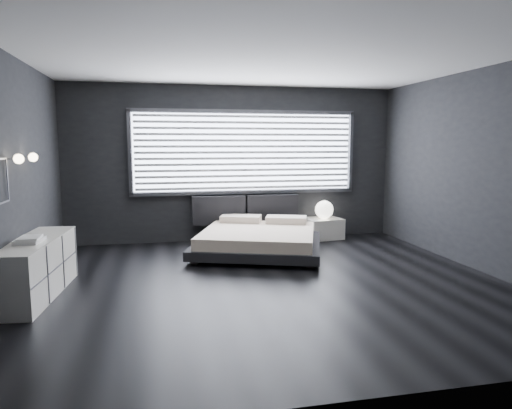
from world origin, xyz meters
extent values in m
plane|color=black|center=(0.00, 0.00, 0.00)|extent=(6.00, 6.00, 0.00)
plane|color=white|center=(0.00, 0.00, 2.80)|extent=(6.00, 6.00, 0.00)
cube|color=black|center=(0.00, 2.75, 1.40)|extent=(6.00, 0.04, 2.80)
cube|color=black|center=(0.00, -2.75, 1.40)|extent=(6.00, 0.04, 2.80)
cube|color=black|center=(-3.00, 0.00, 1.40)|extent=(0.04, 5.50, 2.80)
cube|color=black|center=(3.00, 0.00, 1.40)|extent=(0.04, 5.50, 2.80)
cube|color=white|center=(0.20, 2.73, 1.61)|extent=(4.00, 0.02, 1.38)
cube|color=#47474C|center=(-1.84, 2.70, 1.61)|extent=(0.06, 0.08, 1.48)
cube|color=#47474C|center=(2.24, 2.70, 1.61)|extent=(0.06, 0.08, 1.48)
cube|color=#47474C|center=(0.20, 2.70, 2.34)|extent=(4.14, 0.08, 0.06)
cube|color=#47474C|center=(0.20, 2.70, 0.88)|extent=(4.14, 0.08, 0.06)
cube|color=silver|center=(0.20, 2.67, 1.61)|extent=(3.94, 0.03, 1.32)
cube|color=black|center=(-0.31, 2.64, 0.57)|extent=(0.96, 0.16, 0.52)
cube|color=black|center=(0.69, 2.64, 0.57)|extent=(0.96, 0.16, 0.52)
cylinder|color=silver|center=(-2.95, 0.05, 1.60)|extent=(0.10, 0.02, 0.02)
sphere|color=#FFE5B7|center=(-2.88, 0.05, 1.60)|extent=(0.11, 0.11, 0.11)
cylinder|color=silver|center=(-2.95, 0.65, 1.60)|extent=(0.10, 0.02, 0.02)
sphere|color=#FFE5B7|center=(-2.88, 0.65, 1.60)|extent=(0.11, 0.11, 0.11)
cube|color=#47474C|center=(-2.98, -0.30, 1.15)|extent=(0.01, 0.46, 0.02)
cube|color=#47474C|center=(-2.98, -0.07, 1.38)|extent=(0.01, 0.02, 0.46)
cube|color=black|center=(-0.86, 1.12, 0.04)|extent=(0.14, 0.14, 0.07)
cube|color=black|center=(0.73, 0.55, 0.04)|extent=(0.14, 0.14, 0.07)
cube|color=black|center=(-0.36, 2.55, 0.04)|extent=(0.14, 0.14, 0.07)
cube|color=black|center=(1.24, 1.98, 0.04)|extent=(0.14, 0.14, 0.07)
cube|color=black|center=(0.19, 1.55, 0.14)|extent=(2.47, 2.42, 0.14)
cube|color=beige|center=(0.19, 1.55, 0.30)|extent=(2.23, 2.23, 0.18)
cube|color=beige|center=(0.04, 2.34, 0.45)|extent=(0.78, 0.59, 0.12)
cube|color=beige|center=(0.80, 2.07, 0.45)|extent=(0.78, 0.59, 0.12)
cube|color=white|center=(1.63, 2.48, 0.19)|extent=(0.73, 0.64, 0.38)
sphere|color=white|center=(1.64, 2.45, 0.55)|extent=(0.34, 0.34, 0.34)
cube|color=white|center=(-2.78, 0.08, 0.34)|extent=(0.62, 1.72, 0.67)
cube|color=#47474C|center=(-2.54, 0.05, 0.34)|extent=(0.16, 1.65, 0.65)
cube|color=silver|center=(-2.79, -0.08, 0.69)|extent=(0.29, 0.36, 0.04)
cube|color=silver|center=(-2.78, -0.10, 0.73)|extent=(0.22, 0.30, 0.03)
camera|label=1|loc=(-1.35, -5.50, 1.77)|focal=32.00mm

